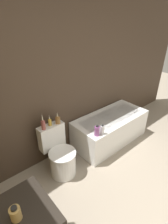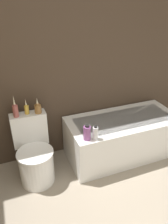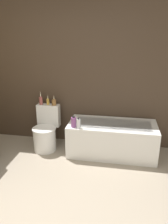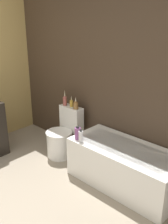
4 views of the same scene
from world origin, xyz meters
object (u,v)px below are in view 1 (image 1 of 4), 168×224
vase_gold (43,124)px  vase_bronze (58,119)px  shampoo_bottle_tall (97,131)px  bathtub (110,128)px  soap_bottle_glass (15,213)px  toilet (60,155)px  shampoo_bottle_short (102,130)px  vase_silver (50,122)px

vase_gold → vase_bronze: 0.24m
shampoo_bottle_tall → bathtub: bearing=21.7°
soap_bottle_glass → shampoo_bottle_tall: bearing=23.5°
bathtub → soap_bottle_glass: (-2.05, -0.87, 0.64)m
vase_bronze → toilet: bearing=-124.8°
bathtub → vase_bronze: (-1.03, 0.16, 0.54)m
shampoo_bottle_short → bathtub: bearing=27.5°
bathtub → vase_bronze: vase_bronze is taller
bathtub → soap_bottle_glass: bearing=-157.0°
vase_bronze → shampoo_bottle_short: vase_bronze is taller
toilet → bathtub: bearing=0.8°
toilet → shampoo_bottle_short: (0.64, -0.25, 0.31)m
toilet → shampoo_bottle_short: bearing=-21.6°
bathtub → shampoo_bottle_short: (-0.51, -0.27, 0.34)m
vase_gold → vase_bronze: size_ratio=1.36×
bathtub → shampoo_bottle_tall: shampoo_bottle_tall is taller
vase_gold → shampoo_bottle_tall: 0.81m
soap_bottle_glass → shampoo_bottle_short: (1.54, 0.60, -0.29)m
bathtub → soap_bottle_glass: 2.32m
soap_bottle_glass → vase_bronze: size_ratio=0.71×
vase_gold → vase_bronze: (0.24, 0.00, -0.02)m
shampoo_bottle_short → vase_gold: bearing=150.8°
bathtub → shampoo_bottle_tall: 0.73m
toilet → vase_gold: (-0.12, 0.17, 0.53)m
vase_gold → vase_silver: vase_gold is taller
vase_gold → vase_bronze: bearing=0.1°
bathtub → soap_bottle_glass: soap_bottle_glass is taller
bathtub → shampoo_bottle_tall: (-0.60, -0.24, 0.35)m
vase_gold → shampoo_bottle_tall: size_ratio=1.41×
bathtub → toilet: toilet is taller
toilet → shampoo_bottle_tall: size_ratio=4.19×
toilet → shampoo_bottle_short: toilet is taller
toilet → vase_silver: size_ratio=4.11×
vase_silver → bathtub: bearing=-9.0°
vase_gold → shampoo_bottle_short: (0.75, -0.42, -0.22)m
vase_bronze → shampoo_bottle_tall: size_ratio=1.04×
vase_silver → vase_bronze: 0.12m
bathtub → vase_bronze: 1.17m
toilet → shampoo_bottle_tall: 0.67m
bathtub → shampoo_bottle_tall: bearing=-158.3°
shampoo_bottle_short → toilet: bearing=158.4°
soap_bottle_glass → vase_silver: 1.39m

